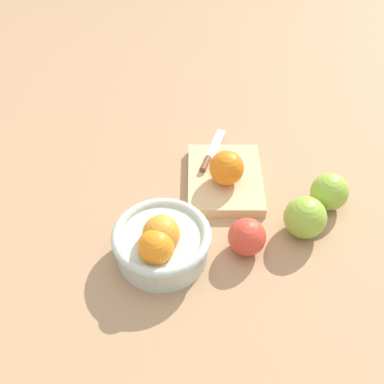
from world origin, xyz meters
TOP-DOWN VIEW (x-y plane):
  - ground_plane at (0.00, 0.00)m, footprint 2.40×2.40m
  - bowl at (-0.14, 0.15)m, footprint 0.18×0.18m
  - cutting_board at (0.09, 0.07)m, footprint 0.24×0.20m
  - orange_on_board at (0.07, 0.07)m, footprint 0.07×0.07m
  - knife at (0.14, 0.12)m, footprint 0.16×0.03m
  - apple_front_center at (-0.01, -0.10)m, footprint 0.08×0.08m
  - apple_front_right at (0.07, -0.14)m, footprint 0.08×0.08m
  - apple_mid_left at (-0.08, 0.00)m, footprint 0.07×0.07m

SIDE VIEW (x-z plane):
  - ground_plane at x=0.00m, z-range 0.00..0.00m
  - cutting_board at x=0.09m, z-range 0.00..0.02m
  - knife at x=0.14m, z-range 0.02..0.03m
  - apple_mid_left at x=-0.08m, z-range 0.00..0.07m
  - apple_front_right at x=0.07m, z-range 0.00..0.08m
  - apple_front_center at x=-0.01m, z-range 0.00..0.08m
  - bowl at x=-0.14m, z-range -0.01..0.10m
  - orange_on_board at x=0.07m, z-range 0.02..0.10m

